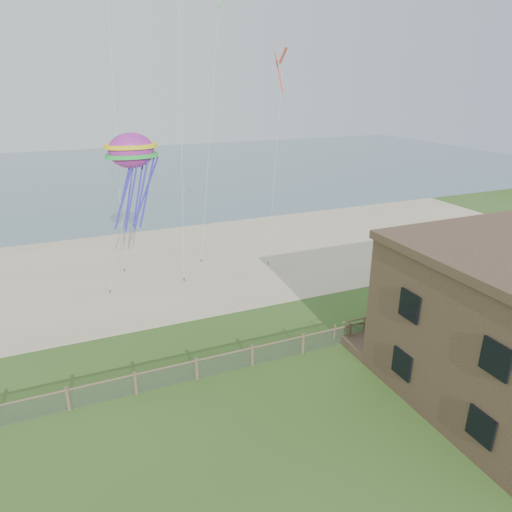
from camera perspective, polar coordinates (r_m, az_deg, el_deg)
The scene contains 8 objects.
ground at distance 20.53m, azimuth 6.43°, elevation -22.21°, with size 160.00×160.00×0.00m, color #35551D.
sand_beach at distance 38.39m, azimuth -9.62°, elevation -0.88°, with size 72.00×20.00×0.02m, color tan.
ocean at distance 80.52m, azimuth -17.23°, elevation 9.82°, with size 160.00×68.00×0.02m, color slate.
chainlink_fence at distance 24.44m, azimuth -0.49°, elevation -12.50°, with size 36.20×0.20×1.25m, color brown, non-canonical shape.
motel_deck at distance 30.65m, azimuth 23.61°, elevation -7.71°, with size 15.00×2.00×0.50m, color brown.
picnic_table at distance 27.29m, azimuth 15.73°, elevation -10.00°, with size 1.68×1.27×0.71m, color brown, non-canonical shape.
octopus_kite at distance 28.92m, azimuth -15.02°, elevation 9.38°, with size 3.10×2.19×6.38m, color #F22640, non-canonical shape.
kite_red at distance 30.93m, azimuth 3.38°, elevation 22.72°, with size 1.01×0.70×2.14m, color red, non-canonical shape.
Camera 1 is at (-7.76, -12.93, 13.93)m, focal length 32.00 mm.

